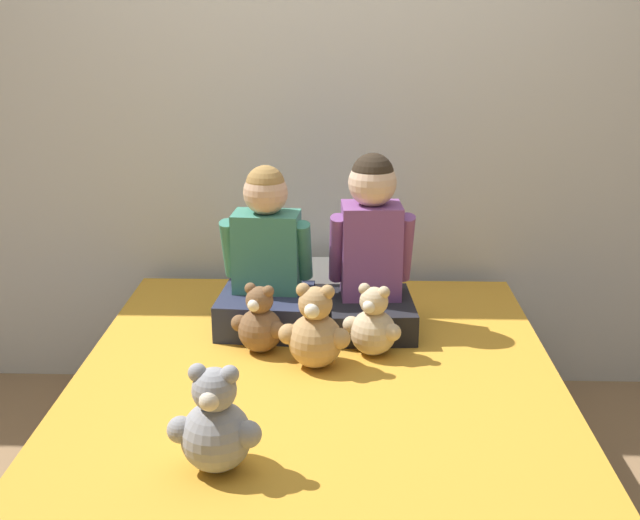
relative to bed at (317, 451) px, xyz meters
The scene contains 10 objects.
ground_plane 0.25m from the bed, ahead, with size 14.00×14.00×0.00m, color #93704C.
wall_behind_bed 1.46m from the bed, 90.00° to the left, with size 8.00×0.06×2.50m.
bed is the anchor object (origin of this frame).
child_on_left 0.69m from the bed, 113.60° to the left, with size 0.35×0.34×0.60m.
child_on_right 0.72m from the bed, 68.29° to the left, with size 0.32×0.36×0.64m.
teddy_bear_held_by_left_child 0.46m from the bed, 132.03° to the left, with size 0.19×0.15×0.24m.
teddy_bear_held_by_right_child 0.45m from the bed, 48.68° to the left, with size 0.19×0.16×0.25m.
teddy_bear_between_children 0.39m from the bed, 94.07° to the left, with size 0.24×0.18×0.29m.
teddy_bear_at_foot_of_bed 0.67m from the bed, 115.44° to the right, with size 0.24×0.18×0.29m.
pillow_at_headboard 0.83m from the bed, 90.00° to the left, with size 0.49×0.33×0.11m.
Camera 1 is at (0.08, -2.29, 1.65)m, focal length 45.00 mm.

